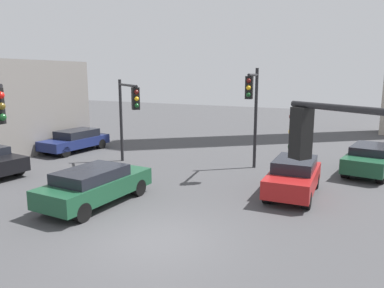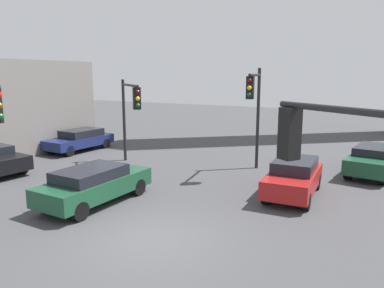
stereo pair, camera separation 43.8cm
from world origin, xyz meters
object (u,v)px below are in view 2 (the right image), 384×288
at_px(traffic_light_2, 130,105).
at_px(car_0, 294,177).
at_px(traffic_light_0, 356,175).
at_px(car_5, 94,184).
at_px(car_4, 373,160).
at_px(car_1, 80,139).
at_px(traffic_light_3, 254,101).

height_order(traffic_light_2, car_0, traffic_light_2).
distance_m(traffic_light_0, car_5, 10.12).
distance_m(traffic_light_2, car_4, 12.15).
bearing_deg(car_1, car_0, 82.28).
bearing_deg(car_0, car_4, 149.73).
relative_size(car_1, car_5, 0.98).
xyz_separation_m(car_0, car_1, (-14.14, 2.26, -0.05)).
relative_size(traffic_light_2, traffic_light_3, 0.89).
relative_size(traffic_light_3, car_5, 1.12).
bearing_deg(car_4, car_0, -19.85).
bearing_deg(car_5, traffic_light_0, -110.34).
distance_m(traffic_light_3, car_0, 4.46).
relative_size(traffic_light_0, car_5, 1.00).
xyz_separation_m(car_0, car_5, (-6.24, -4.57, -0.01)).
height_order(traffic_light_0, car_0, traffic_light_0).
height_order(car_1, car_4, car_4).
relative_size(traffic_light_2, car_1, 1.01).
xyz_separation_m(traffic_light_2, car_5, (2.12, -4.82, -2.50)).
distance_m(traffic_light_0, traffic_light_3, 11.81).
bearing_deg(traffic_light_0, car_4, -55.24).
bearing_deg(traffic_light_2, car_0, 39.08).
height_order(traffic_light_2, traffic_light_3, traffic_light_3).
distance_m(car_4, car_5, 13.01).
relative_size(traffic_light_2, car_5, 1.00).
height_order(traffic_light_2, car_5, traffic_light_2).
bearing_deg(traffic_light_2, car_1, -158.38).
distance_m(car_0, car_4, 5.64).
distance_m(car_1, car_4, 16.90).
bearing_deg(traffic_light_0, traffic_light_3, -29.14).
relative_size(car_1, car_4, 1.00).
relative_size(traffic_light_0, traffic_light_2, 1.01).
xyz_separation_m(traffic_light_0, car_0, (-2.93, 8.10, -2.42)).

